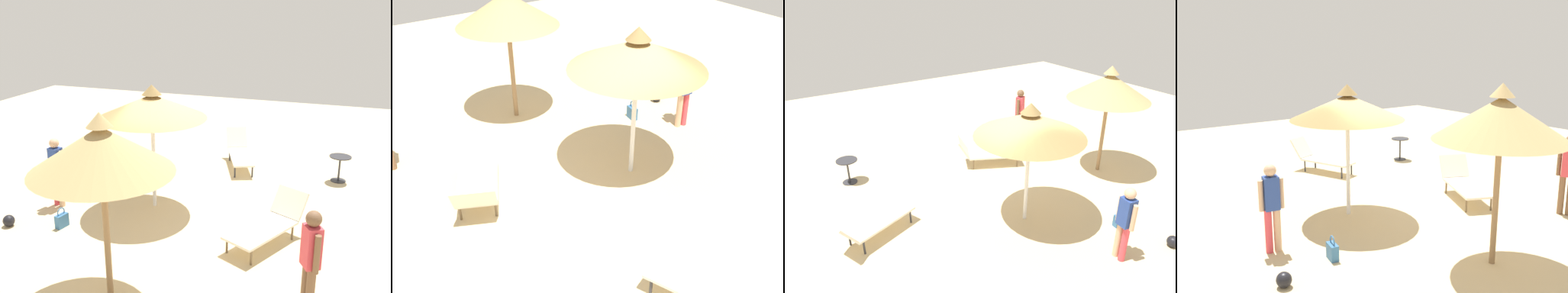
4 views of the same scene
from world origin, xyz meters
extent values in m
cube|color=beige|center=(0.00, 0.00, -0.05)|extent=(24.00, 24.00, 0.10)
cylinder|color=white|center=(0.05, 0.75, 1.23)|extent=(0.08, 0.08, 2.47)
cone|color=#997A47|center=(0.05, 0.75, 2.33)|extent=(2.37, 2.37, 0.51)
cone|color=#997A47|center=(0.05, 0.75, 2.69)|extent=(0.43, 0.43, 0.22)
cylinder|color=olive|center=(-3.25, 0.05, 1.20)|extent=(0.10, 0.10, 2.40)
cone|color=tan|center=(-3.25, 0.05, 2.47)|extent=(2.17, 2.17, 0.69)
cone|color=tan|center=(-3.25, 0.05, 2.91)|extent=(0.39, 0.39, 0.22)
cube|color=silver|center=(-0.95, -1.90, 0.34)|extent=(1.68, 1.28, 0.05)
cylinder|color=brown|center=(-1.65, -1.88, 0.16)|extent=(0.04, 0.04, 0.31)
cylinder|color=brown|center=(-1.40, -1.36, 0.16)|extent=(0.04, 0.04, 0.31)
cylinder|color=brown|center=(-0.49, -2.44, 0.16)|extent=(0.04, 0.04, 0.31)
cylinder|color=brown|center=(-0.24, -1.92, 0.16)|extent=(0.04, 0.04, 0.31)
cube|color=silver|center=(-0.12, -2.30, 0.61)|extent=(0.61, 0.77, 0.52)
cube|color=silver|center=(3.01, -0.51, 0.34)|extent=(1.64, 1.08, 0.05)
cylinder|color=#2D2D33|center=(2.49, -0.96, 0.16)|extent=(0.04, 0.04, 0.32)
cylinder|color=#2D2D33|center=(2.32, -0.53, 0.16)|extent=(0.04, 0.04, 0.32)
cylinder|color=#2D2D33|center=(3.70, -0.49, 0.16)|extent=(0.04, 0.04, 0.32)
cylinder|color=#2D2D33|center=(3.53, -0.06, 0.16)|extent=(0.04, 0.04, 0.32)
cube|color=silver|center=(3.90, -0.17, 0.62)|extent=(0.58, 0.66, 0.53)
cylinder|color=brown|center=(-2.66, -2.92, 0.43)|extent=(0.13, 0.13, 0.86)
cylinder|color=brown|center=(-2.58, -2.87, 1.15)|extent=(0.09, 0.09, 0.59)
cylinder|color=#D83F4C|center=(-0.65, 2.89, 0.40)|extent=(0.13, 0.13, 0.79)
cylinder|color=tan|center=(-0.68, 2.74, 0.40)|extent=(0.13, 0.13, 0.79)
cube|color=navy|center=(-0.67, 2.82, 1.09)|extent=(0.26, 0.29, 0.59)
sphere|color=tan|center=(-0.67, 2.82, 1.49)|extent=(0.21, 0.21, 0.21)
cylinder|color=tan|center=(-0.64, 2.99, 1.06)|extent=(0.09, 0.09, 0.55)
cylinder|color=tan|center=(-0.69, 2.64, 1.06)|extent=(0.09, 0.09, 0.55)
cube|color=#336699|center=(-1.55, 2.14, 0.14)|extent=(0.30, 0.18, 0.28)
torus|color=#336699|center=(-1.55, 2.14, 0.33)|extent=(0.20, 0.06, 0.20)
cylinder|color=#2D2D33|center=(2.98, -3.13, 0.67)|extent=(0.55, 0.55, 0.02)
cylinder|color=#2D2D33|center=(2.98, -3.13, 0.33)|extent=(0.05, 0.05, 0.65)
cylinder|color=#2D2D33|center=(2.98, -3.13, 0.01)|extent=(0.39, 0.39, 0.02)
sphere|color=black|center=(-1.89, 3.21, 0.12)|extent=(0.25, 0.25, 0.25)
camera|label=1|loc=(-8.78, -3.34, 4.57)|focal=42.61mm
camera|label=2|loc=(5.43, -4.11, 5.01)|focal=42.04mm
camera|label=3|loc=(4.85, 6.21, 5.14)|focal=34.39mm
camera|label=4|loc=(-7.69, 5.84, 3.64)|focal=41.80mm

